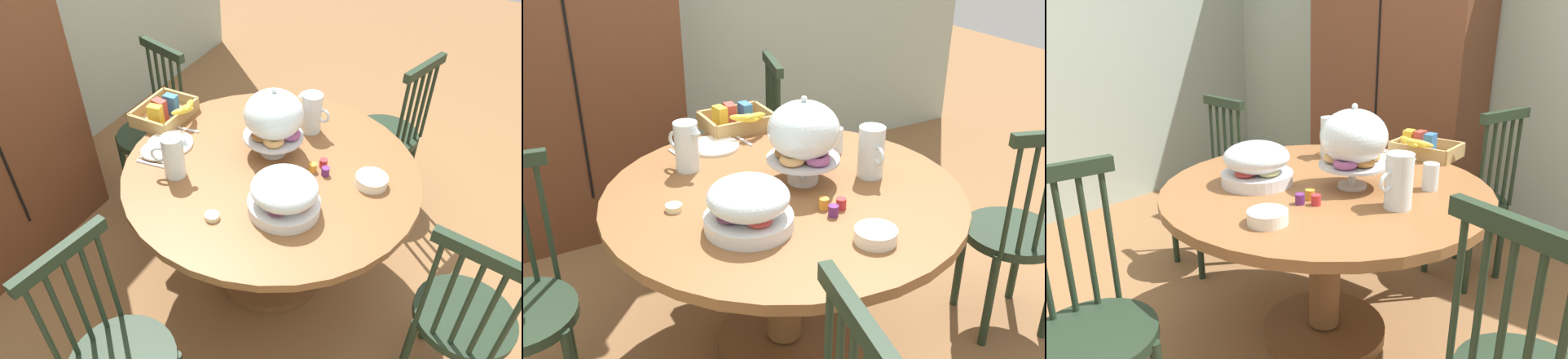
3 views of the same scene
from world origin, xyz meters
The scene contains 24 objects.
ground_plane centered at (0.00, 0.00, 0.00)m, with size 10.00×10.00×0.00m, color brown.
wall_back centered at (0.00, 1.83, 1.30)m, with size 4.80×0.06×2.60m, color #9EAD9E.
wall_left centered at (-2.43, 0.36, 1.30)m, with size 0.06×4.32×2.60m, color #9EAD9E.
wooden_armoire centered at (-0.57, 1.50, 0.98)m, with size 1.18×0.60×1.96m.
dining_table centered at (-0.09, 0.03, 0.56)m, with size 1.35×1.35×0.74m.
windsor_chair_near_window centered at (-0.30, -0.92, 0.45)m, with size 0.41×0.41×0.97m.
windsor_chair_facing_door centered at (0.21, 0.96, 0.45)m, with size 0.42×0.42×0.97m.
windsor_chair_far_side centered at (-1.05, 0.18, 0.45)m, with size 0.40×0.40×0.97m.
pastry_stand_with_dome centered at (0.02, 0.07, 0.94)m, with size 0.28×0.28×0.34m.
fruit_platter_covered centered at (-0.32, -0.14, 0.83)m, with size 0.30×0.30×0.18m.
orange_juice_pitcher centered at (-0.33, 0.38, 0.83)m, with size 0.10×0.17×0.20m.
milk_pitcher centered at (0.27, -0.02, 0.83)m, with size 0.10×0.18×0.20m.
cereal_basket centered at (0.03, 0.68, 0.78)m, with size 0.32×0.30×0.12m.
china_plate_large centered at (-0.15, 0.54, 0.75)m, with size 0.22×0.22×0.01m, color white.
china_plate_small centered at (-0.24, 0.55, 0.76)m, with size 0.15×0.15×0.01m, color white.
cereal_bowl centered at (0.00, -0.42, 0.76)m, with size 0.14×0.14×0.04m, color white.
drinking_glass centered at (0.28, 0.24, 0.80)m, with size 0.06×0.06×0.11m, color silver.
butter_dish centered at (-0.50, 0.09, 0.75)m, with size 0.06×0.06×0.02m, color beige.
jam_jar_strawberry centered at (0.02, -0.18, 0.76)m, with size 0.04×0.04×0.04m, color #B7282D.
jam_jar_apricot centered at (-0.03, -0.15, 0.76)m, with size 0.04×0.04×0.04m, color orange.
jam_jar_grape centered at (-0.03, -0.21, 0.76)m, with size 0.04×0.04×0.04m, color #5B2366.
table_knife centered at (-0.29, 0.52, 0.74)m, with size 0.17×0.01×0.01m, color silver.
dinner_fork centered at (-0.32, 0.52, 0.74)m, with size 0.17×0.01×0.01m, color silver.
soup_spoon centered at (-0.01, 0.56, 0.74)m, with size 0.17×0.01×0.01m, color silver.
Camera 3 is at (1.02, -1.47, 1.38)m, focal length 32.47 mm.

